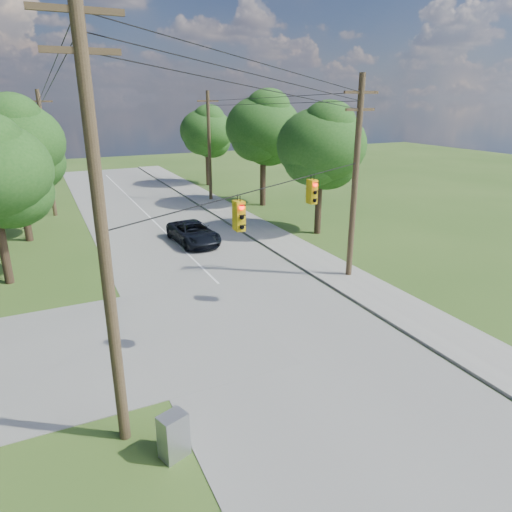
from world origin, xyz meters
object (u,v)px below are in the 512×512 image
pole_sw (102,231)px  pole_ne (355,177)px  pole_north_w (46,153)px  pole_north_e (209,146)px  car_main_north (193,233)px  control_cabinet (173,436)px

pole_sw → pole_ne: bearing=29.4°
pole_sw → pole_north_w: pole_sw is taller
pole_sw → pole_north_e: 32.55m
pole_north_e → pole_north_w: bearing=180.0°
pole_ne → car_main_north: (-5.82, 9.51, -4.72)m
pole_north_w → pole_ne: bearing=-57.7°
pole_ne → car_main_north: size_ratio=2.03×
pole_sw → car_main_north: bearing=65.8°
pole_ne → car_main_north: bearing=121.4°
pole_ne → control_cabinet: pole_ne is taller
car_main_north → control_cabinet: (-6.59, -18.45, -0.08)m
pole_sw → pole_north_e: pole_sw is taller
pole_north_e → car_main_north: pole_north_e is taller
pole_north_w → pole_sw: bearing=-89.2°
pole_sw → control_cabinet: pole_sw is taller
pole_north_e → pole_north_w: (-13.90, 0.00, 0.00)m
pole_sw → pole_north_w: 29.62m
pole_ne → pole_north_e: 22.00m
control_cabinet → pole_north_e: bearing=48.1°
pole_sw → car_main_north: (7.68, 17.11, -5.48)m
pole_ne → pole_north_e: pole_ne is taller
car_main_north → control_cabinet: size_ratio=3.89×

